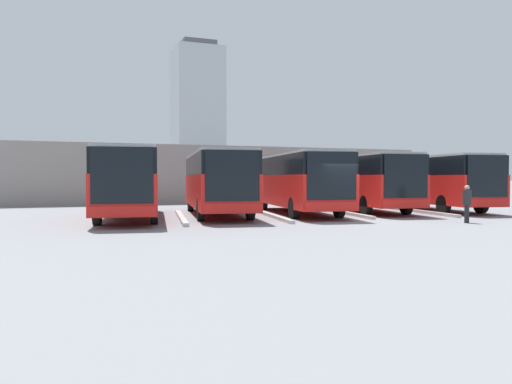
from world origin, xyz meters
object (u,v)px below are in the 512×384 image
object	(u,v)px
bus_1	(360,180)
bus_3	(217,181)
bus_2	(297,180)
bus_0	(429,180)
pedestrian	(467,203)
bus_4	(130,181)

from	to	relation	value
bus_1	bus_3	size ratio (longest dim) A/B	1.00
bus_2	bus_3	distance (m)	4.37
bus_0	bus_3	world-z (taller)	same
bus_3	pedestrian	world-z (taller)	bus_3
bus_0	bus_2	xyz separation A→B (m)	(8.71, 0.07, 0.00)
pedestrian	bus_4	bearing A→B (deg)	-71.15
bus_3	bus_4	xyz separation A→B (m)	(4.36, 0.52, 0.00)
bus_0	bus_2	world-z (taller)	same
bus_1	bus_3	distance (m)	8.72
bus_1	bus_3	xyz separation A→B (m)	(8.71, 0.40, 0.00)
bus_4	bus_1	bearing A→B (deg)	-166.62
bus_2	bus_4	world-z (taller)	same
bus_1	bus_4	distance (m)	13.10
bus_2	bus_3	xyz separation A→B (m)	(4.36, -0.30, 0.00)
bus_1	pedestrian	bearing A→B (deg)	98.84
bus_1	bus_2	xyz separation A→B (m)	(4.36, 0.70, 0.00)
bus_2	bus_4	distance (m)	8.72
bus_2	bus_1	bearing A→B (deg)	-161.54
bus_0	bus_3	size ratio (longest dim) A/B	1.00
bus_2	pedestrian	size ratio (longest dim) A/B	6.93
bus_2	bus_0	bearing A→B (deg)	-170.17
bus_1	pedestrian	xyz separation A→B (m)	(0.08, 8.30, -0.91)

